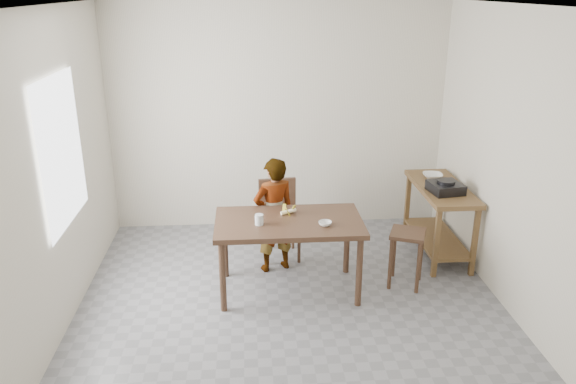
{
  "coord_description": "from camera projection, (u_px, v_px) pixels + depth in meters",
  "views": [
    {
      "loc": [
        -0.37,
        -4.59,
        2.85
      ],
      "look_at": [
        0.0,
        0.4,
        1.0
      ],
      "focal_mm": 35.0,
      "sensor_mm": 36.0,
      "label": 1
    }
  ],
  "objects": [
    {
      "name": "floor",
      "position": [
        291.0,
        308.0,
        5.31
      ],
      "size": [
        4.0,
        4.0,
        0.04
      ],
      "primitive_type": "cube",
      "color": "slate",
      "rests_on": "ground"
    },
    {
      "name": "ceiling",
      "position": [
        292.0,
        2.0,
        4.36
      ],
      "size": [
        4.0,
        4.0,
        0.04
      ],
      "primitive_type": "cube",
      "color": "white",
      "rests_on": "wall_back"
    },
    {
      "name": "wall_back",
      "position": [
        278.0,
        118.0,
        6.72
      ],
      "size": [
        4.0,
        0.04,
        2.7
      ],
      "primitive_type": "cube",
      "color": "beige",
      "rests_on": "ground"
    },
    {
      "name": "wall_front",
      "position": [
        322.0,
        288.0,
        2.94
      ],
      "size": [
        4.0,
        0.04,
        2.7
      ],
      "primitive_type": "cube",
      "color": "beige",
      "rests_on": "ground"
    },
    {
      "name": "wall_left",
      "position": [
        51.0,
        176.0,
        4.69
      ],
      "size": [
        0.04,
        4.0,
        2.7
      ],
      "primitive_type": "cube",
      "color": "beige",
      "rests_on": "ground"
    },
    {
      "name": "wall_right",
      "position": [
        518.0,
        165.0,
        4.97
      ],
      "size": [
        0.04,
        4.0,
        2.7
      ],
      "primitive_type": "cube",
      "color": "beige",
      "rests_on": "ground"
    },
    {
      "name": "window_pane",
      "position": [
        62.0,
        152.0,
        4.83
      ],
      "size": [
        0.02,
        1.1,
        1.3
      ],
      "primitive_type": "cube",
      "color": "white",
      "rests_on": "wall_left"
    },
    {
      "name": "dining_table",
      "position": [
        289.0,
        256.0,
        5.45
      ],
      "size": [
        1.4,
        0.8,
        0.75
      ],
      "primitive_type": null,
      "color": "#422A1C",
      "rests_on": "floor"
    },
    {
      "name": "prep_counter",
      "position": [
        438.0,
        220.0,
        6.22
      ],
      "size": [
        0.5,
        1.2,
        0.8
      ],
      "primitive_type": null,
      "color": "brown",
      "rests_on": "floor"
    },
    {
      "name": "child",
      "position": [
        274.0,
        215.0,
        5.79
      ],
      "size": [
        0.53,
        0.44,
        1.23
      ],
      "primitive_type": "imported",
      "rotation": [
        0.0,
        0.0,
        3.5
      ],
      "color": "silver",
      "rests_on": "floor"
    },
    {
      "name": "dining_chair",
      "position": [
        280.0,
        221.0,
        6.12
      ],
      "size": [
        0.46,
        0.46,
        0.86
      ],
      "primitive_type": null,
      "rotation": [
        0.0,
        0.0,
        0.11
      ],
      "color": "#422A1C",
      "rests_on": "floor"
    },
    {
      "name": "stool",
      "position": [
        406.0,
        258.0,
        5.59
      ],
      "size": [
        0.43,
        0.43,
        0.58
      ],
      "primitive_type": null,
      "rotation": [
        0.0,
        0.0,
        -0.38
      ],
      "color": "#422A1C",
      "rests_on": "floor"
    },
    {
      "name": "glass_tumbler",
      "position": [
        259.0,
        220.0,
        5.21
      ],
      "size": [
        0.11,
        0.11,
        0.1
      ],
      "primitive_type": "cylinder",
      "rotation": [
        0.0,
        0.0,
        -0.4
      ],
      "color": "silver",
      "rests_on": "dining_table"
    },
    {
      "name": "small_bowl",
      "position": [
        325.0,
        223.0,
        5.2
      ],
      "size": [
        0.16,
        0.16,
        0.04
      ],
      "primitive_type": "imported",
      "rotation": [
        0.0,
        0.0,
        -0.33
      ],
      "color": "silver",
      "rests_on": "dining_table"
    },
    {
      "name": "banana",
      "position": [
        288.0,
        211.0,
        5.46
      ],
      "size": [
        0.21,
        0.18,
        0.06
      ],
      "primitive_type": null,
      "rotation": [
        0.0,
        0.0,
        0.34
      ],
      "color": "#E5BA4B",
      "rests_on": "dining_table"
    },
    {
      "name": "serving_bowl",
      "position": [
        433.0,
        176.0,
        6.32
      ],
      "size": [
        0.25,
        0.25,
        0.05
      ],
      "primitive_type": "imported",
      "rotation": [
        0.0,
        0.0,
        -0.13
      ],
      "color": "silver",
      "rests_on": "prep_counter"
    },
    {
      "name": "gas_burner",
      "position": [
        446.0,
        188.0,
        5.88
      ],
      "size": [
        0.36,
        0.36,
        0.11
      ],
      "primitive_type": "cube",
      "rotation": [
        0.0,
        0.0,
        0.17
      ],
      "color": "black",
      "rests_on": "prep_counter"
    }
  ]
}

